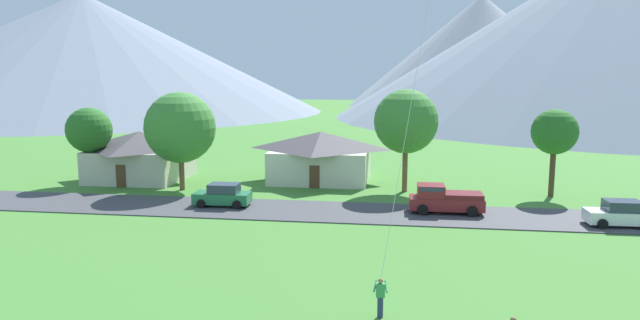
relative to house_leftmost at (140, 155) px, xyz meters
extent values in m
cube|color=#424247|center=(22.30, -10.19, -2.32)|extent=(160.00, 6.25, 0.08)
cone|color=gray|center=(73.77, 84.41, 17.37)|extent=(129.47, 129.47, 39.46)
cone|color=#8E939E|center=(-39.86, 96.85, 7.54)|extent=(71.43, 71.43, 19.79)
cone|color=#8E939E|center=(46.98, 128.65, 14.10)|extent=(78.49, 78.49, 32.91)
cone|color=gray|center=(-56.53, 87.82, 12.61)|extent=(121.12, 121.12, 29.93)
cube|color=beige|center=(0.00, 0.00, -0.89)|extent=(8.06, 7.76, 2.94)
pyramid|color=#474247|center=(0.00, 0.00, 1.39)|extent=(8.71, 8.38, 1.61)
cube|color=brown|center=(0.00, -3.90, -1.36)|extent=(0.90, 0.06, 2.00)
cube|color=beige|center=(16.87, 2.00, -0.88)|extent=(8.83, 7.62, 2.95)
pyramid|color=#474247|center=(16.87, 2.00, 1.40)|extent=(9.54, 8.23, 1.62)
cube|color=brown|center=(16.87, -1.83, -1.36)|extent=(0.90, 0.06, 2.00)
cylinder|color=brown|center=(5.73, -4.19, -0.79)|extent=(0.44, 0.44, 3.13)
sphere|color=#3D7F33|center=(5.73, -4.19, 3.03)|extent=(6.00, 6.00, 6.00)
cylinder|color=brown|center=(24.64, -2.13, -0.38)|extent=(0.44, 0.44, 3.95)
sphere|color=#3D7F33|center=(24.64, -2.13, 3.60)|extent=(5.35, 5.35, 5.35)
cylinder|color=#4C3823|center=(36.43, -2.39, -0.39)|extent=(0.44, 0.44, 3.93)
sphere|color=#286623|center=(36.43, -2.39, 2.94)|extent=(3.65, 3.65, 3.65)
cylinder|color=#4C3823|center=(-3.37, -2.81, -0.66)|extent=(0.44, 0.44, 3.39)
sphere|color=#286623|center=(-3.37, -2.81, 2.54)|extent=(4.03, 4.03, 4.03)
cube|color=#237042|center=(11.08, -9.67, -1.68)|extent=(4.24, 1.90, 0.80)
cube|color=#2D3847|center=(11.23, -9.66, -0.94)|extent=(2.24, 1.64, 0.68)
cylinder|color=black|center=(9.75, -10.62, -1.96)|extent=(0.65, 0.25, 0.64)
cylinder|color=black|center=(9.71, -8.78, -1.96)|extent=(0.65, 0.25, 0.64)
cylinder|color=black|center=(12.45, -10.56, -1.96)|extent=(0.65, 0.25, 0.64)
cylinder|color=black|center=(12.41, -8.72, -1.96)|extent=(0.65, 0.25, 0.64)
cube|color=white|center=(38.50, -11.40, -1.68)|extent=(4.24, 1.89, 0.80)
cube|color=#2D3847|center=(38.65, -11.40, -0.94)|extent=(2.23, 1.63, 0.68)
cylinder|color=black|center=(37.18, -12.35, -1.96)|extent=(0.65, 0.25, 0.64)
cylinder|color=black|center=(37.14, -10.51, -1.96)|extent=(0.65, 0.25, 0.64)
cylinder|color=black|center=(39.83, -10.45, -1.96)|extent=(0.65, 0.25, 0.64)
cube|color=maroon|center=(27.57, -9.38, -1.60)|extent=(5.23, 2.09, 0.84)
cube|color=maroon|center=(26.47, -9.40, -0.73)|extent=(1.93, 1.87, 0.90)
cube|color=#2D3847|center=(26.47, -9.40, -0.46)|extent=(1.65, 1.91, 0.28)
cube|color=maroon|center=(28.72, -9.36, -1.00)|extent=(2.73, 2.01, 0.36)
cylinder|color=black|center=(25.89, -10.43, -1.90)|extent=(0.76, 0.29, 0.76)
cylinder|color=black|center=(25.85, -8.39, -1.90)|extent=(0.76, 0.29, 0.76)
cylinder|color=black|center=(29.29, -10.37, -1.90)|extent=(0.76, 0.29, 0.76)
cylinder|color=black|center=(29.25, -8.33, -1.90)|extent=(0.76, 0.29, 0.76)
cylinder|color=navy|center=(23.60, -27.61, -1.92)|extent=(0.24, 0.24, 0.88)
cube|color=#388E51|center=(23.60, -27.61, -1.19)|extent=(0.36, 0.22, 0.58)
sphere|color=#9E7051|center=(23.60, -27.61, -0.79)|extent=(0.21, 0.21, 0.21)
cylinder|color=#388E51|center=(23.38, -27.55, -1.05)|extent=(0.18, 0.55, 0.37)
cylinder|color=#388E51|center=(23.82, -27.55, -1.05)|extent=(0.18, 0.55, 0.37)
cylinder|color=silver|center=(24.68, -25.90, 6.34)|extent=(2.19, 3.45, 14.30)
sphere|color=brown|center=(28.26, -30.67, -0.79)|extent=(0.21, 0.21, 0.21)
camera|label=1|loc=(24.33, -49.85, 7.60)|focal=31.90mm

